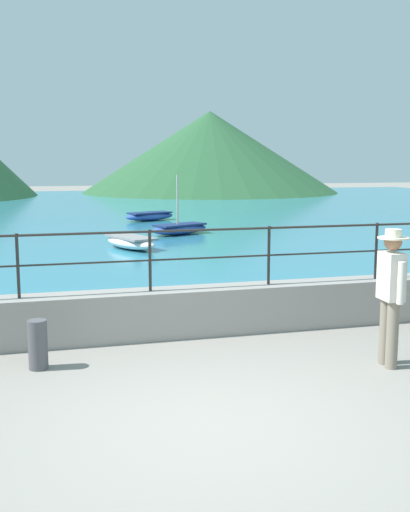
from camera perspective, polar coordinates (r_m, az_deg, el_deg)
The scene contains 10 objects.
ground_plane at distance 6.33m, azimuth 0.40°, elevation -15.31°, with size 120.00×120.00×0.00m, color gray.
promenade_wall at distance 9.18m, azimuth -5.02°, elevation -5.34°, with size 20.00×0.56×0.70m, color gray.
railing at distance 8.99m, azimuth -5.10°, elevation 0.70°, with size 18.44×0.04×0.90m.
lake_water at distance 31.54m, azimuth -12.39°, elevation 3.93°, with size 64.00×44.32×0.06m, color teal.
hill_secondary at distance 50.51m, azimuth 0.44°, elevation 9.53°, with size 20.65×20.65×6.50m, color #285633.
person_walking at distance 8.07m, azimuth 16.72°, elevation -3.07°, with size 0.38×0.57×1.75m.
bollard at distance 8.06m, azimuth -15.14°, elevation -7.88°, with size 0.24×0.24×0.63m, color #4C4C51.
boat_0 at distance 21.43m, azimuth -2.33°, elevation 2.55°, with size 2.46×1.85×2.05m.
boat_1 at distance 26.47m, azimuth -5.11°, elevation 3.70°, with size 2.47×1.72×0.36m.
boat_2 at distance 18.06m, azimuth -6.85°, elevation 1.31°, with size 1.64×2.47×0.36m.
Camera 1 is at (-1.56, -5.56, 2.58)m, focal length 43.46 mm.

